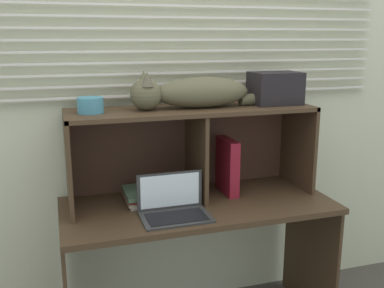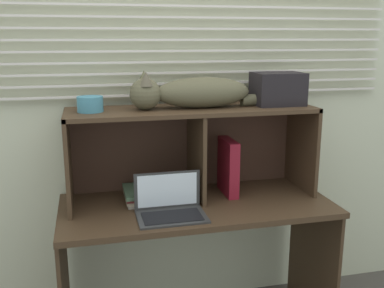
% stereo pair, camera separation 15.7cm
% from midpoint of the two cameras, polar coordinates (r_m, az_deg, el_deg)
% --- Properties ---
extents(back_panel_with_blinds, '(4.40, 0.08, 2.50)m').
position_cam_midpoint_polar(back_panel_with_blinds, '(2.55, 0.51, 5.52)').
color(back_panel_with_blinds, beige).
rests_on(back_panel_with_blinds, ground).
extents(desk, '(1.41, 0.62, 0.77)m').
position_cam_midpoint_polar(desk, '(2.41, 2.52, -11.00)').
color(desk, '#412E1D').
rests_on(desk, ground).
extents(hutch_shelf_unit, '(1.30, 0.38, 0.49)m').
position_cam_midpoint_polar(hutch_shelf_unit, '(2.39, 1.75, 1.20)').
color(hutch_shelf_unit, '#412E1D').
rests_on(hutch_shelf_unit, desk).
extents(cat, '(0.85, 0.18, 0.20)m').
position_cam_midpoint_polar(cat, '(2.32, 2.02, 6.61)').
color(cat, brown).
rests_on(cat, hutch_shelf_unit).
extents(laptop, '(0.33, 0.23, 0.20)m').
position_cam_midpoint_polar(laptop, '(2.19, -0.76, -8.13)').
color(laptop, '#303030').
rests_on(laptop, desk).
extents(binder_upright, '(0.06, 0.23, 0.31)m').
position_cam_midpoint_polar(binder_upright, '(2.46, 6.50, -2.94)').
color(binder_upright, maroon).
rests_on(binder_upright, desk).
extents(book_stack, '(0.17, 0.25, 0.07)m').
position_cam_midpoint_polar(book_stack, '(2.38, -4.83, -6.51)').
color(book_stack, gray).
rests_on(book_stack, desk).
extents(small_basket, '(0.13, 0.13, 0.08)m').
position_cam_midpoint_polar(small_basket, '(2.24, -11.02, 5.04)').
color(small_basket, teal).
rests_on(small_basket, hutch_shelf_unit).
extents(storage_box, '(0.26, 0.20, 0.18)m').
position_cam_midpoint_polar(storage_box, '(2.48, 12.76, 6.93)').
color(storage_box, black).
rests_on(storage_box, hutch_shelf_unit).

